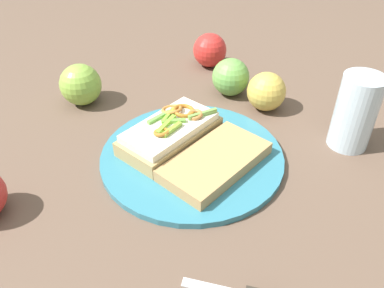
% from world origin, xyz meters
% --- Properties ---
extents(ground_plane, '(2.00, 2.00, 0.00)m').
position_xyz_m(ground_plane, '(0.00, 0.00, 0.00)').
color(ground_plane, brown).
rests_on(ground_plane, ground).
extents(plate, '(0.30, 0.30, 0.01)m').
position_xyz_m(plate, '(0.00, 0.00, 0.01)').
color(plate, teal).
rests_on(plate, ground_plane).
extents(sandwich, '(0.19, 0.15, 0.05)m').
position_xyz_m(sandwich, '(-0.02, -0.04, 0.03)').
color(sandwich, tan).
rests_on(sandwich, plate).
extents(bread_slice_side, '(0.20, 0.16, 0.02)m').
position_xyz_m(bread_slice_side, '(0.02, 0.04, 0.02)').
color(bread_slice_side, tan).
rests_on(bread_slice_side, plate).
extents(apple_0, '(0.11, 0.11, 0.08)m').
position_xyz_m(apple_0, '(-0.10, -0.26, 0.04)').
color(apple_0, '#85B041').
rests_on(apple_0, ground_plane).
extents(apple_2, '(0.08, 0.08, 0.08)m').
position_xyz_m(apple_2, '(-0.23, 0.01, 0.04)').
color(apple_2, '#6AA64A').
rests_on(apple_2, ground_plane).
extents(apple_3, '(0.10, 0.10, 0.07)m').
position_xyz_m(apple_3, '(-0.19, 0.09, 0.04)').
color(apple_3, gold).
rests_on(apple_3, ground_plane).
extents(apple_4, '(0.11, 0.11, 0.08)m').
position_xyz_m(apple_4, '(-0.34, -0.07, 0.04)').
color(apple_4, red).
rests_on(apple_4, ground_plane).
extents(drinking_glass, '(0.07, 0.07, 0.13)m').
position_xyz_m(drinking_glass, '(-0.12, 0.24, 0.06)').
color(drinking_glass, silver).
rests_on(drinking_glass, ground_plane).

